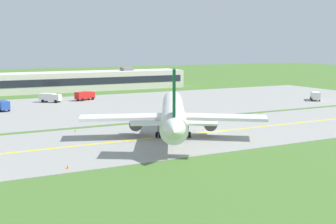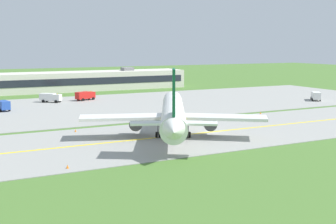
{
  "view_description": "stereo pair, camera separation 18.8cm",
  "coord_description": "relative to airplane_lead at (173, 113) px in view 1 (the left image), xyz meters",
  "views": [
    {
      "loc": [
        -42.61,
        -66.48,
        15.85
      ],
      "look_at": [
        -7.86,
        2.6,
        4.0
      ],
      "focal_mm": 46.27,
      "sensor_mm": 36.0,
      "label": 1
    },
    {
      "loc": [
        -42.44,
        -66.56,
        15.85
      ],
      "look_at": [
        -7.86,
        2.6,
        4.0
      ],
      "focal_mm": 46.27,
      "sensor_mm": 36.0,
      "label": 2
    }
  ],
  "objects": [
    {
      "name": "airplane_lead",
      "position": [
        0.0,
        0.0,
        0.0
      ],
      "size": [
        30.56,
        36.85,
        12.7
      ],
      "color": "white",
      "rests_on": "ground"
    },
    {
      "name": "apron_pad",
      "position": [
        18.08,
        41.84,
        -4.08
      ],
      "size": [
        140.0,
        52.0,
        0.1
      ],
      "primitive_type": "cube",
      "color": "gray",
      "rests_on": "ground"
    },
    {
      "name": "terminal_building",
      "position": [
        11.25,
        86.23,
        -0.79
      ],
      "size": [
        69.01,
        13.54,
        7.86
      ],
      "color": "beige",
      "rests_on": "ground"
    },
    {
      "name": "service_truck_baggage",
      "position": [
        60.2,
        26.01,
        -2.6
      ],
      "size": [
        5.31,
        5.99,
        2.6
      ],
      "color": "silver",
      "rests_on": "ground"
    },
    {
      "name": "traffic_cone_mid_edge",
      "position": [
        29.56,
        12.8,
        -3.83
      ],
      "size": [
        0.44,
        0.44,
        0.6
      ],
      "primitive_type": "cone",
      "color": "orange",
      "rests_on": "ground"
    },
    {
      "name": "traffic_cone_near_edge",
      "position": [
        -14.56,
        11.21,
        -3.83
      ],
      "size": [
        0.44,
        0.44,
        0.6
      ],
      "primitive_type": "cone",
      "color": "orange",
      "rests_on": "ground"
    },
    {
      "name": "traffic_cone_far_edge",
      "position": [
        -21.71,
        -12.21,
        -3.83
      ],
      "size": [
        0.44,
        0.44,
        0.6
      ],
      "primitive_type": "cone",
      "color": "orange",
      "rests_on": "ground"
    },
    {
      "name": "service_truck_pushback",
      "position": [
        -9.92,
        56.2,
        -2.6
      ],
      "size": [
        5.97,
        5.35,
        2.6
      ],
      "color": "silver",
      "rests_on": "ground"
    },
    {
      "name": "service_truck_fuel",
      "position": [
        -23.72,
        45.24,
        -2.6
      ],
      "size": [
        3.2,
        6.28,
        2.6
      ],
      "color": "#264CA5",
      "rests_on": "ground"
    },
    {
      "name": "service_truck_catering",
      "position": [
        0.16,
        56.5,
        -2.6
      ],
      "size": [
        6.33,
        4.21,
        2.6
      ],
      "color": "red",
      "rests_on": "ground"
    },
    {
      "name": "taxiway_centreline",
      "position": [
        8.08,
        -0.16,
        -4.03
      ],
      "size": [
        220.0,
        0.6,
        0.01
      ],
      "primitive_type": "cube",
      "color": "yellow",
      "rests_on": "taxiway_strip"
    },
    {
      "name": "taxiway_strip",
      "position": [
        8.08,
        -0.16,
        -4.08
      ],
      "size": [
        240.0,
        28.0,
        0.1
      ],
      "primitive_type": "cube",
      "color": "gray",
      "rests_on": "ground"
    },
    {
      "name": "ground_plane",
      "position": [
        8.08,
        -0.16,
        -4.13
      ],
      "size": [
        500.0,
        500.0,
        0.0
      ],
      "primitive_type": "plane",
      "color": "#47702D"
    }
  ]
}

